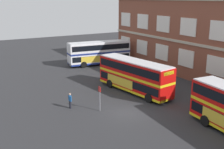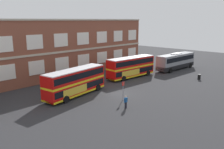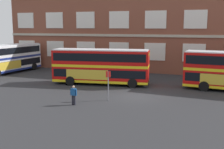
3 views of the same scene
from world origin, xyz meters
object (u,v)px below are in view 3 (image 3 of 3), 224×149
(waiting_passenger, at_px, (74,94))
(bus_stand_flag, at_px, (108,83))
(double_decker_near, at_px, (8,58))
(double_decker_middle, at_px, (101,66))

(waiting_passenger, relative_size, bus_stand_flag, 0.63)
(waiting_passenger, xyz_separation_m, bus_stand_flag, (2.28, 2.42, 0.70))
(double_decker_near, xyz_separation_m, double_decker_middle, (15.52, -3.19, 0.00))
(double_decker_near, relative_size, waiting_passenger, 6.60)
(double_decker_near, relative_size, double_decker_middle, 1.00)
(double_decker_near, relative_size, bus_stand_flag, 4.16)
(double_decker_middle, height_order, waiting_passenger, double_decker_middle)
(double_decker_middle, height_order, bus_stand_flag, double_decker_middle)
(waiting_passenger, bearing_deg, double_decker_near, 143.53)
(double_decker_middle, bearing_deg, double_decker_near, 168.39)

